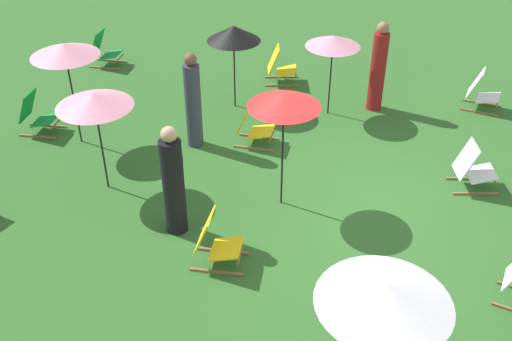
{
  "coord_description": "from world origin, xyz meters",
  "views": [
    {
      "loc": [
        -7.71,
        -0.64,
        5.81
      ],
      "look_at": [
        0.0,
        1.2,
        0.5
      ],
      "focal_mm": 41.94,
      "sensor_mm": 36.0,
      "label": 1
    }
  ],
  "objects_px": {
    "umbrella_5": "(284,100)",
    "umbrella_1": "(333,41)",
    "deckchair_1": "(481,92)",
    "deckchair_4": "(215,242)",
    "deckchair_0": "(280,67)",
    "umbrella_3": "(385,294)",
    "umbrella_4": "(94,100)",
    "deckchair_7": "(37,115)",
    "deckchair_10": "(253,126)",
    "person_0": "(193,103)",
    "deckchair_5": "(105,50)",
    "umbrella_2": "(64,50)",
    "person_1": "(173,184)",
    "umbrella_0": "(234,33)",
    "deckchair_2": "(473,168)",
    "person_2": "(378,69)"
  },
  "relations": [
    {
      "from": "person_1",
      "to": "umbrella_1",
      "type": "bearing_deg",
      "value": -73.65
    },
    {
      "from": "deckchair_2",
      "to": "umbrella_0",
      "type": "xyz_separation_m",
      "value": [
        1.91,
        4.58,
        1.21
      ]
    },
    {
      "from": "deckchair_7",
      "to": "umbrella_1",
      "type": "distance_m",
      "value": 5.81
    },
    {
      "from": "person_2",
      "to": "deckchair_10",
      "type": "bearing_deg",
      "value": 59.01
    },
    {
      "from": "person_1",
      "to": "deckchair_2",
      "type": "bearing_deg",
      "value": -114.96
    },
    {
      "from": "umbrella_5",
      "to": "umbrella_2",
      "type": "bearing_deg",
      "value": 76.04
    },
    {
      "from": "deckchair_1",
      "to": "deckchair_4",
      "type": "bearing_deg",
      "value": 156.0
    },
    {
      "from": "deckchair_1",
      "to": "umbrella_1",
      "type": "bearing_deg",
      "value": 117.67
    },
    {
      "from": "deckchair_7",
      "to": "umbrella_0",
      "type": "xyz_separation_m",
      "value": [
        1.91,
        -3.39,
        1.21
      ]
    },
    {
      "from": "deckchair_7",
      "to": "umbrella_0",
      "type": "distance_m",
      "value": 4.07
    },
    {
      "from": "umbrella_0",
      "to": "umbrella_3",
      "type": "relative_size",
      "value": 0.88
    },
    {
      "from": "deckchair_1",
      "to": "umbrella_1",
      "type": "xyz_separation_m",
      "value": [
        -0.93,
        3.0,
        1.17
      ]
    },
    {
      "from": "umbrella_4",
      "to": "umbrella_5",
      "type": "distance_m",
      "value": 2.93
    },
    {
      "from": "deckchair_7",
      "to": "person_1",
      "type": "relative_size",
      "value": 0.47
    },
    {
      "from": "deckchair_1",
      "to": "umbrella_1",
      "type": "distance_m",
      "value": 3.35
    },
    {
      "from": "umbrella_1",
      "to": "deckchair_5",
      "type": "bearing_deg",
      "value": 77.91
    },
    {
      "from": "umbrella_1",
      "to": "umbrella_4",
      "type": "height_order",
      "value": "umbrella_4"
    },
    {
      "from": "umbrella_5",
      "to": "deckchair_5",
      "type": "bearing_deg",
      "value": 49.48
    },
    {
      "from": "umbrella_3",
      "to": "umbrella_4",
      "type": "relative_size",
      "value": 1.13
    },
    {
      "from": "deckchair_0",
      "to": "umbrella_5",
      "type": "height_order",
      "value": "umbrella_5"
    },
    {
      "from": "deckchair_4",
      "to": "person_0",
      "type": "height_order",
      "value": "person_0"
    },
    {
      "from": "deckchair_7",
      "to": "umbrella_5",
      "type": "bearing_deg",
      "value": -106.94
    },
    {
      "from": "deckchair_7",
      "to": "deckchair_10",
      "type": "distance_m",
      "value": 4.15
    },
    {
      "from": "deckchair_1",
      "to": "umbrella_3",
      "type": "height_order",
      "value": "umbrella_3"
    },
    {
      "from": "deckchair_4",
      "to": "deckchair_0",
      "type": "bearing_deg",
      "value": -1.39
    },
    {
      "from": "umbrella_4",
      "to": "umbrella_5",
      "type": "height_order",
      "value": "umbrella_5"
    },
    {
      "from": "deckchair_5",
      "to": "deckchair_7",
      "type": "relative_size",
      "value": 1.0
    },
    {
      "from": "umbrella_0",
      "to": "deckchair_1",
      "type": "bearing_deg",
      "value": -77.75
    },
    {
      "from": "deckchair_7",
      "to": "person_1",
      "type": "bearing_deg",
      "value": -125.26
    },
    {
      "from": "person_1",
      "to": "umbrella_0",
      "type": "bearing_deg",
      "value": -48.77
    },
    {
      "from": "deckchair_7",
      "to": "umbrella_2",
      "type": "height_order",
      "value": "umbrella_2"
    },
    {
      "from": "deckchair_5",
      "to": "umbrella_0",
      "type": "bearing_deg",
      "value": -111.9
    },
    {
      "from": "deckchair_4",
      "to": "umbrella_4",
      "type": "bearing_deg",
      "value": 55.09
    },
    {
      "from": "deckchair_2",
      "to": "deckchair_0",
      "type": "bearing_deg",
      "value": 36.94
    },
    {
      "from": "deckchair_0",
      "to": "person_1",
      "type": "height_order",
      "value": "person_1"
    },
    {
      "from": "umbrella_1",
      "to": "person_2",
      "type": "bearing_deg",
      "value": -64.21
    },
    {
      "from": "deckchair_4",
      "to": "deckchair_10",
      "type": "distance_m",
      "value": 3.31
    },
    {
      "from": "umbrella_4",
      "to": "deckchair_5",
      "type": "bearing_deg",
      "value": 25.54
    },
    {
      "from": "deckchair_5",
      "to": "umbrella_5",
      "type": "relative_size",
      "value": 0.42
    },
    {
      "from": "deckchair_7",
      "to": "umbrella_4",
      "type": "relative_size",
      "value": 0.48
    },
    {
      "from": "deckchair_7",
      "to": "person_0",
      "type": "distance_m",
      "value": 3.12
    },
    {
      "from": "umbrella_3",
      "to": "umbrella_5",
      "type": "xyz_separation_m",
      "value": [
        3.58,
        1.64,
        -0.01
      ]
    },
    {
      "from": "umbrella_2",
      "to": "umbrella_5",
      "type": "height_order",
      "value": "umbrella_5"
    },
    {
      "from": "person_0",
      "to": "deckchair_0",
      "type": "bearing_deg",
      "value": -33.13
    },
    {
      "from": "umbrella_1",
      "to": "umbrella_3",
      "type": "xyz_separation_m",
      "value": [
        -6.79,
        -1.32,
        0.31
      ]
    },
    {
      "from": "deckchair_0",
      "to": "umbrella_3",
      "type": "distance_m",
      "value": 8.52
    },
    {
      "from": "deckchair_4",
      "to": "umbrella_3",
      "type": "bearing_deg",
      "value": -135.49
    },
    {
      "from": "umbrella_5",
      "to": "umbrella_1",
      "type": "bearing_deg",
      "value": -5.74
    },
    {
      "from": "deckchair_0",
      "to": "person_0",
      "type": "xyz_separation_m",
      "value": [
        -2.99,
        0.99,
        0.5
      ]
    },
    {
      "from": "deckchair_5",
      "to": "umbrella_0",
      "type": "xyz_separation_m",
      "value": [
        -1.31,
        -3.52,
        1.21
      ]
    }
  ]
}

